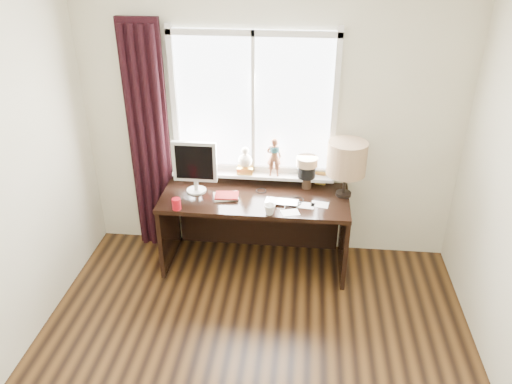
# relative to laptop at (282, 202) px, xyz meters

# --- Properties ---
(ceiling) EXTENTS (3.50, 4.00, 0.00)m
(ceiling) POSITION_rel_laptop_xyz_m (-0.15, -1.53, 1.84)
(ceiling) COLOR white
(ceiling) RESTS_ON wall_back
(wall_back) EXTENTS (3.50, 0.00, 2.60)m
(wall_back) POSITION_rel_laptop_xyz_m (-0.15, 0.47, 0.54)
(wall_back) COLOR beige
(wall_back) RESTS_ON ground
(laptop) EXTENTS (0.31, 0.22, 0.02)m
(laptop) POSITION_rel_laptop_xyz_m (0.00, 0.00, 0.00)
(laptop) COLOR silver
(laptop) RESTS_ON desk
(mug) EXTENTS (0.13, 0.13, 0.10)m
(mug) POSITION_rel_laptop_xyz_m (-0.09, -0.20, 0.04)
(mug) COLOR white
(mug) RESTS_ON desk
(red_cup) EXTENTS (0.08, 0.08, 0.10)m
(red_cup) POSITION_rel_laptop_xyz_m (-0.90, -0.20, 0.04)
(red_cup) COLOR #A60B15
(red_cup) RESTS_ON desk
(window) EXTENTS (1.52, 0.23, 1.40)m
(window) POSITION_rel_laptop_xyz_m (-0.27, 0.42, 0.55)
(window) COLOR white
(window) RESTS_ON ground
(curtain) EXTENTS (0.38, 0.09, 2.25)m
(curtain) POSITION_rel_laptop_xyz_m (-1.28, 0.38, 0.35)
(curtain) COLOR black
(curtain) RESTS_ON floor
(desk) EXTENTS (1.70, 0.70, 0.75)m
(desk) POSITION_rel_laptop_xyz_m (-0.25, 0.20, -0.26)
(desk) COLOR black
(desk) RESTS_ON floor
(monitor) EXTENTS (0.40, 0.18, 0.49)m
(monitor) POSITION_rel_laptop_xyz_m (-0.80, 0.14, 0.27)
(monitor) COLOR beige
(monitor) RESTS_ON desk
(notebook_stack) EXTENTS (0.25, 0.21, 0.03)m
(notebook_stack) POSITION_rel_laptop_xyz_m (-0.51, 0.05, 0.00)
(notebook_stack) COLOR beige
(notebook_stack) RESTS_ON desk
(brush_holder) EXTENTS (0.09, 0.09, 0.25)m
(brush_holder) POSITION_rel_laptop_xyz_m (0.21, 0.32, 0.05)
(brush_holder) COLOR black
(brush_holder) RESTS_ON desk
(icon_frame) EXTENTS (0.10, 0.04, 0.13)m
(icon_frame) POSITION_rel_laptop_xyz_m (0.34, 0.40, 0.05)
(icon_frame) COLOR gold
(icon_frame) RESTS_ON desk
(table_lamp) EXTENTS (0.35, 0.35, 0.52)m
(table_lamp) POSITION_rel_laptop_xyz_m (0.55, 0.21, 0.35)
(table_lamp) COLOR black
(table_lamp) RESTS_ON desk
(loose_papers) EXTENTS (0.42, 0.31, 0.00)m
(loose_papers) POSITION_rel_laptop_xyz_m (0.21, -0.06, -0.01)
(loose_papers) COLOR white
(loose_papers) RESTS_ON desk
(desk_cables) EXTENTS (0.47, 0.34, 0.01)m
(desk_cables) POSITION_rel_laptop_xyz_m (0.04, 0.08, -0.01)
(desk_cables) COLOR black
(desk_cables) RESTS_ON desk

